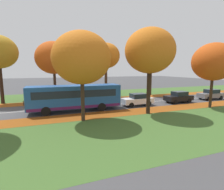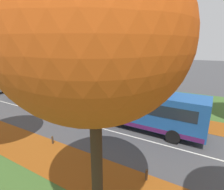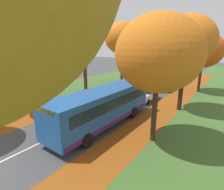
{
  "view_description": "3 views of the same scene",
  "coord_description": "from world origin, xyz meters",
  "views": [
    {
      "loc": [
        22.01,
        6.31,
        4.88
      ],
      "look_at": [
        1.74,
        13.92,
        1.62
      ],
      "focal_mm": 28.0,
      "sensor_mm": 36.0,
      "label": 1
    },
    {
      "loc": [
        -10.63,
        4.48,
        6.36
      ],
      "look_at": [
        1.74,
        11.52,
        2.34
      ],
      "focal_mm": 28.0,
      "sensor_mm": 36.0,
      "label": 2
    },
    {
      "loc": [
        10.02,
        -1.08,
        6.32
      ],
      "look_at": [
        1.82,
        10.45,
        2.31
      ],
      "focal_mm": 28.0,
      "sensor_mm": 36.0,
      "label": 3
    }
  ],
  "objects": [
    {
      "name": "tree_right_near",
      "position": [
        6.03,
        9.39,
        5.83
      ],
      "size": [
        5.31,
        5.31,
        8.24
      ],
      "color": "#382619",
      "rests_on": "ground"
    },
    {
      "name": "leaf_litter_right",
      "position": [
        4.6,
        14.0,
        0.01
      ],
      "size": [
        2.8,
        60.0,
        0.0
      ],
      "primitive_type": "cube",
      "color": "#8C4714",
      "rests_on": "grass_verge_right"
    },
    {
      "name": "bollard_third",
      "position": [
        -3.6,
        6.54,
        0.29
      ],
      "size": [
        0.12,
        0.12,
        0.58
      ],
      "primitive_type": "cylinder",
      "color": "#4C3823",
      "rests_on": "ground"
    },
    {
      "name": "grass_verge_right",
      "position": [
        9.2,
        20.0,
        0.0
      ],
      "size": [
        12.0,
        90.0,
        0.01
      ],
      "primitive_type": "cube",
      "color": "#3D6028",
      "rests_on": "ground"
    },
    {
      "name": "tree_left_near",
      "position": [
        -6.38,
        7.51,
        6.51
      ],
      "size": [
        5.43,
        5.43,
        8.97
      ],
      "color": "#382619",
      "rests_on": "ground"
    },
    {
      "name": "tree_right_far",
      "position": [
        6.07,
        25.58,
        5.71
      ],
      "size": [
        5.1,
        5.1,
        8.02
      ],
      "color": "#382619",
      "rests_on": "ground"
    },
    {
      "name": "car_white_lead",
      "position": [
        1.76,
        17.57,
        0.81
      ],
      "size": [
        1.82,
        4.22,
        1.62
      ],
      "color": "silver",
      "rests_on": "ground"
    },
    {
      "name": "road_centre_line",
      "position": [
        0.0,
        20.0,
        0.0
      ],
      "size": [
        0.12,
        80.0,
        0.01
      ],
      "primitive_type": "cube",
      "color": "silver",
      "rests_on": "ground"
    },
    {
      "name": "bollard_fourth",
      "position": [
        -3.57,
        9.82,
        0.36
      ],
      "size": [
        0.12,
        0.12,
        0.72
      ],
      "primitive_type": "cylinder",
      "color": "#4C3823",
      "rests_on": "ground"
    },
    {
      "name": "bus",
      "position": [
        1.79,
        9.31,
        1.7
      ],
      "size": [
        2.77,
        10.43,
        2.98
      ],
      "color": "#1E5199",
      "rests_on": "ground"
    },
    {
      "name": "leaf_litter_left",
      "position": [
        -4.6,
        14.0,
        0.01
      ],
      "size": [
        2.8,
        60.0,
        0.0
      ],
      "primitive_type": "cube",
      "color": "#8C4714",
      "rests_on": "grass_verge_left"
    },
    {
      "name": "car_black_following",
      "position": [
        1.96,
        24.24,
        0.81
      ],
      "size": [
        1.92,
        4.27,
        1.62
      ],
      "color": "black",
      "rests_on": "ground"
    },
    {
      "name": "bollard_fifth",
      "position": [
        -3.54,
        13.1,
        0.28
      ],
      "size": [
        0.12,
        0.12,
        0.55
      ],
      "primitive_type": "cylinder",
      "color": "#4C3823",
      "rests_on": "ground"
    },
    {
      "name": "tree_right_mid",
      "position": [
        5.86,
        16.61,
        6.71
      ],
      "size": [
        5.26,
        5.26,
        9.11
      ],
      "color": "black",
      "rests_on": "ground"
    }
  ]
}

